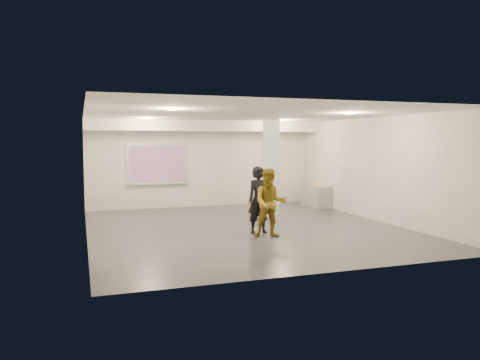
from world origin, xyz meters
name	(u,v)px	position (x,y,z in m)	size (l,w,h in m)	color
floor	(245,228)	(0.00, 0.00, 0.00)	(8.00, 9.00, 0.01)	#37383E
ceiling	(245,114)	(0.00, 0.00, 3.00)	(8.00, 9.00, 0.01)	silver
wall_back	(203,164)	(0.00, 4.50, 1.50)	(8.00, 0.01, 3.00)	silver
wall_front	(332,187)	(0.00, -4.50, 1.50)	(8.00, 0.01, 3.00)	silver
wall_left	(85,175)	(-4.00, 0.00, 1.50)	(0.01, 9.00, 3.00)	silver
wall_right	(374,169)	(4.00, 0.00, 1.50)	(0.01, 9.00, 3.00)	silver
soffit_band	(206,126)	(0.00, 3.95, 2.82)	(8.00, 1.10, 0.36)	silver
downlight_nw	(147,118)	(-2.20, 2.50, 2.98)	(0.22, 0.22, 0.02)	#FFD18A
downlight_ne	(283,121)	(2.20, 2.50, 2.98)	(0.22, 0.22, 0.02)	#FFD18A
downlight_sw	(172,110)	(-2.20, -1.50, 2.98)	(0.22, 0.22, 0.02)	#FFD18A
downlight_se	(350,114)	(2.20, -1.50, 2.98)	(0.22, 0.22, 0.02)	#FFD18A
column	(271,167)	(1.50, 1.80, 1.50)	(0.52, 0.52, 3.00)	white
projection_screen	(158,164)	(-1.60, 4.45, 1.53)	(2.10, 0.13, 1.42)	silver
credenza	(317,196)	(3.72, 2.96, 0.38)	(0.54, 1.30, 0.76)	gray
papers_stack	(315,185)	(3.77, 3.20, 0.77)	(0.23, 0.29, 0.02)	silver
postit_pad	(315,185)	(3.72, 3.09, 0.77)	(0.20, 0.27, 0.03)	yellow
cardboard_back	(257,208)	(0.96, 1.64, 0.28)	(0.51, 0.05, 0.56)	#966F44
cardboard_front	(265,209)	(1.12, 1.34, 0.28)	(0.51, 0.05, 0.56)	#966F44
woman	(259,200)	(0.11, -0.77, 0.84)	(0.61, 0.40, 1.68)	black
man	(270,203)	(0.17, -1.32, 0.82)	(0.80, 0.62, 1.65)	olive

